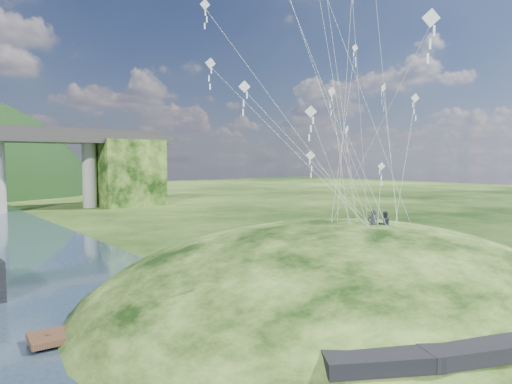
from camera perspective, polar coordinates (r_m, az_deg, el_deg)
ground at (r=24.72m, az=1.50°, el=-17.64°), size 320.00×320.00×0.00m
grass_hill at (r=31.87m, az=10.55°, el=-15.51°), size 36.00×32.00×13.00m
wooden_dock at (r=26.89m, az=-12.87°, el=-15.03°), size 12.53×2.95×0.89m
kite_flyers at (r=30.74m, az=15.27°, el=-2.25°), size 1.81×1.19×1.97m
kite_swarm at (r=31.54m, az=7.79°, el=20.68°), size 19.39×18.03×20.26m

